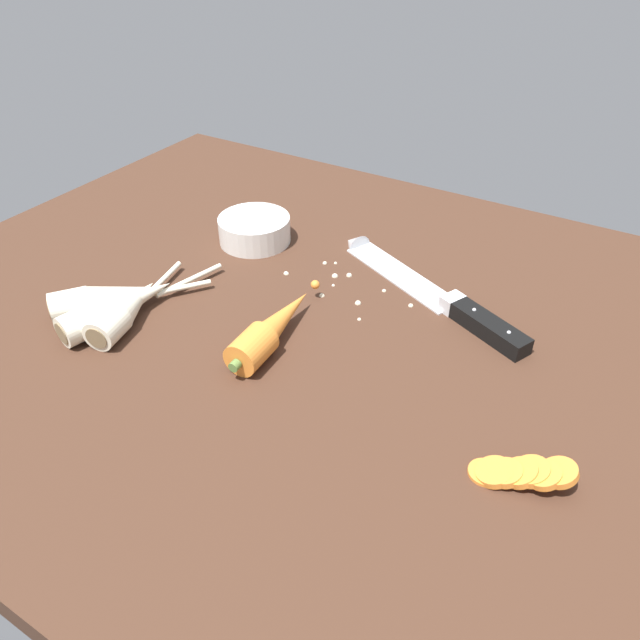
# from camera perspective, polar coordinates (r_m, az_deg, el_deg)

# --- Properties ---
(ground_plane) EXTENTS (1.20, 0.90, 0.04)m
(ground_plane) POSITION_cam_1_polar(r_m,az_deg,el_deg) (0.78, 0.76, -1.32)
(ground_plane) COLOR #42281C
(chefs_knife) EXTENTS (0.33, 0.17, 0.04)m
(chefs_knife) POSITION_cam_1_polar(r_m,az_deg,el_deg) (0.83, 9.64, 3.23)
(chefs_knife) COLOR silver
(chefs_knife) RESTS_ON ground_plane
(whole_carrot) EXTENTS (0.05, 0.20, 0.04)m
(whole_carrot) POSITION_cam_1_polar(r_m,az_deg,el_deg) (0.72, -4.59, -0.79)
(whole_carrot) COLOR orange
(whole_carrot) RESTS_ON ground_plane
(parsnip_front) EXTENTS (0.08, 0.24, 0.04)m
(parsnip_front) POSITION_cam_1_polar(r_m,az_deg,el_deg) (0.80, -18.57, 1.18)
(parsnip_front) COLOR silver
(parsnip_front) RESTS_ON ground_plane
(parsnip_mid_left) EXTENTS (0.07, 0.19, 0.04)m
(parsnip_mid_left) POSITION_cam_1_polar(r_m,az_deg,el_deg) (0.79, -17.94, 1.00)
(parsnip_mid_left) COLOR silver
(parsnip_mid_left) RESTS_ON ground_plane
(parsnip_mid_right) EXTENTS (0.14, 0.18, 0.04)m
(parsnip_mid_right) POSITION_cam_1_polar(r_m,az_deg,el_deg) (0.82, -19.80, 1.99)
(parsnip_mid_right) COLOR silver
(parsnip_mid_right) RESTS_ON ground_plane
(carrot_slice_stack) EXTENTS (0.09, 0.05, 0.03)m
(carrot_slice_stack) POSITION_cam_1_polar(r_m,az_deg,el_deg) (0.60, 18.47, -13.60)
(carrot_slice_stack) COLOR orange
(carrot_slice_stack) RESTS_ON ground_plane
(prep_bowl) EXTENTS (0.11, 0.11, 0.04)m
(prep_bowl) POSITION_cam_1_polar(r_m,az_deg,el_deg) (0.94, -6.26, 8.63)
(prep_bowl) COLOR white
(prep_bowl) RESTS_ON ground_plane
(mince_crumbs) EXTENTS (0.19, 0.11, 0.01)m
(mince_crumbs) POSITION_cam_1_polar(r_m,az_deg,el_deg) (0.83, 1.79, 3.58)
(mince_crumbs) COLOR beige
(mince_crumbs) RESTS_ON ground_plane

